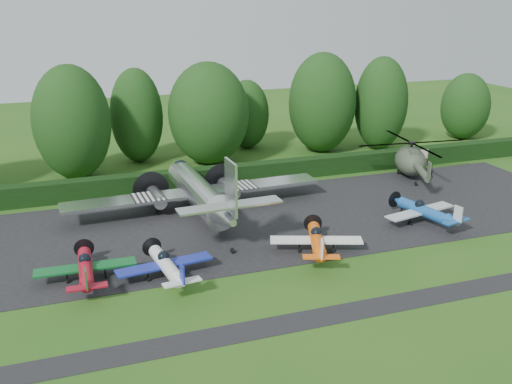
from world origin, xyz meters
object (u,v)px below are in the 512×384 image
object	(u,v)px
light_plane_red	(86,268)
light_plane_white	(166,265)
light_plane_blue	(424,211)
helicopter	(411,158)
sign_board	(414,156)
transport_plane	(199,193)
light_plane_orange	(317,240)

from	to	relation	value
light_plane_red	light_plane_white	distance (m)	5.47
light_plane_blue	helicopter	bearing A→B (deg)	74.27
light_plane_white	sign_board	bearing A→B (deg)	37.30
transport_plane	light_plane_white	xyz separation A→B (m)	(-5.08, -11.22, -1.03)
light_plane_blue	sign_board	distance (m)	17.59
light_plane_red	light_plane_orange	distance (m)	16.87
helicopter	light_plane_red	bearing A→B (deg)	-179.36
transport_plane	sign_board	world-z (taller)	transport_plane
light_plane_red	light_plane_blue	size ratio (longest dim) A/B	0.96
light_plane_red	light_plane_blue	distance (m)	28.30
light_plane_white	light_plane_orange	xyz separation A→B (m)	(11.54, 0.37, 0.04)
light_plane_orange	helicopter	xyz separation A→B (m)	(17.83, 14.65, 0.97)
light_plane_orange	light_plane_blue	xyz separation A→B (m)	(11.40, 2.68, 0.01)
light_plane_white	light_plane_red	bearing A→B (deg)	173.59
light_plane_red	helicopter	bearing A→B (deg)	20.39
light_plane_orange	helicopter	distance (m)	23.10
transport_plane	light_plane_red	xyz separation A→B (m)	(-10.38, -9.88, -1.03)
light_plane_red	sign_board	bearing A→B (deg)	23.12
light_plane_blue	helicopter	size ratio (longest dim) A/B	0.53
light_plane_white	transport_plane	bearing A→B (deg)	73.39
transport_plane	light_plane_blue	bearing A→B (deg)	-21.84
light_plane_orange	light_plane_blue	world-z (taller)	light_plane_blue
light_plane_orange	sign_board	bearing A→B (deg)	21.59
sign_board	light_plane_orange	bearing A→B (deg)	-140.93
light_plane_white	light_plane_blue	distance (m)	23.14
light_plane_red	helicopter	size ratio (longest dim) A/B	0.51
light_plane_orange	helicopter	bearing A→B (deg)	19.98
light_plane_blue	light_plane_white	bearing A→B (deg)	-159.93
light_plane_blue	transport_plane	bearing A→B (deg)	167.92
light_plane_white	helicopter	bearing A→B (deg)	34.82
transport_plane	light_plane_orange	distance (m)	12.67
light_plane_white	light_plane_blue	xyz separation A→B (m)	(22.94, 3.05, 0.05)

